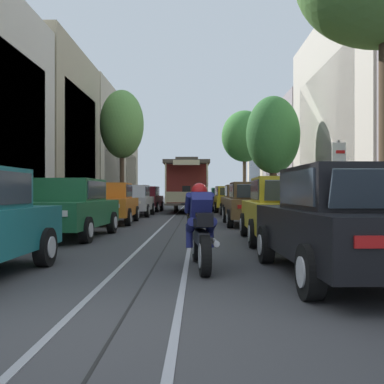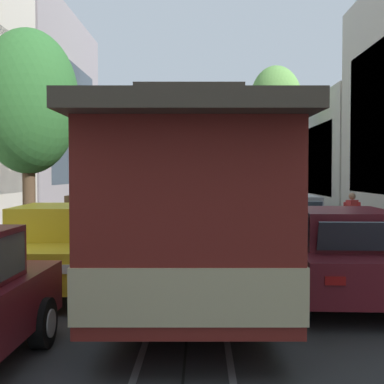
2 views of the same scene
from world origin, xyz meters
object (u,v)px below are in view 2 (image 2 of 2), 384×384
object	(u,v)px
street_sign_post	(112,185)
parked_car_yellow_second_right	(142,201)
parked_car_silver_fourth_left	(288,223)
street_tree_kerb_left_near	(276,102)
street_tree_kerb_right_near	(120,118)
pedestrian_on_left_pavement	(75,201)
pedestrian_on_right_pavement	(352,214)
parked_car_yellow_fifth_right	(57,246)
street_tree_kerb_right_second	(28,103)
parked_car_green_second_left	(254,202)
parked_car_brown_mid_right	(130,208)
cable_car_trolley	(190,205)
parked_car_black_near_right	(151,197)
parked_car_teal_near_left	(242,197)
parked_car_orange_mid_left	(267,210)
parked_car_maroon_fifth_left	(341,254)
parked_car_brown_fourth_right	(97,221)
motorcycle_with_rider	(185,200)

from	to	relation	value
street_sign_post	parked_car_yellow_second_right	bearing A→B (deg)	-163.50
street_sign_post	parked_car_silver_fourth_left	bearing A→B (deg)	120.81
street_tree_kerb_left_near	street_tree_kerb_right_near	world-z (taller)	street_tree_kerb_left_near
street_tree_kerb_right_near	pedestrian_on_left_pavement	distance (m)	7.30
parked_car_silver_fourth_left	pedestrian_on_left_pavement	bearing A→B (deg)	-47.73
street_tree_kerb_left_near	parked_car_yellow_second_right	bearing A→B (deg)	20.59
pedestrian_on_right_pavement	parked_car_yellow_fifth_right	bearing A→B (deg)	42.10
parked_car_yellow_second_right	street_tree_kerb_right_second	bearing A→B (deg)	81.97
parked_car_green_second_left	parked_car_yellow_second_right	distance (m)	5.70
parked_car_yellow_second_right	street_tree_kerb_right_near	world-z (taller)	street_tree_kerb_right_near
parked_car_brown_mid_right	cable_car_trolley	world-z (taller)	cable_car_trolley
parked_car_yellow_fifth_right	cable_car_trolley	distance (m)	2.91
parked_car_black_near_right	parked_car_brown_mid_right	xyz separation A→B (m)	(-0.13, 10.30, 0.00)
parked_car_yellow_second_right	street_tree_kerb_right_near	distance (m)	5.41
parked_car_brown_mid_right	street_sign_post	distance (m)	5.44
parked_car_green_second_left	cable_car_trolley	distance (m)	17.19
parked_car_teal_near_left	parked_car_brown_mid_right	world-z (taller)	same
parked_car_orange_mid_left	parked_car_brown_mid_right	bearing A→B (deg)	-9.59
street_tree_kerb_right_near	pedestrian_on_right_pavement	xyz separation A→B (m)	(-9.33, 12.66, -4.41)
cable_car_trolley	pedestrian_on_left_pavement	xyz separation A→B (m)	(5.51, -14.81, -0.72)
cable_car_trolley	pedestrian_on_left_pavement	size ratio (longest dim) A/B	5.49
parked_car_maroon_fifth_left	parked_car_silver_fourth_left	bearing A→B (deg)	-89.97
parked_car_yellow_second_right	street_sign_post	distance (m)	1.71
parked_car_teal_near_left	street_tree_kerb_right_near	size ratio (longest dim) A/B	0.65
street_tree_kerb_left_near	street_tree_kerb_right_second	size ratio (longest dim) A/B	1.32
parked_car_brown_fourth_right	cable_car_trolley	distance (m)	7.06
parked_car_green_second_left	street_tree_kerb_right_second	xyz separation A→B (m)	(7.36, 11.39, 3.36)
pedestrian_on_right_pavement	parked_car_maroon_fifth_left	bearing A→B (deg)	72.99
parked_car_yellow_fifth_right	street_tree_kerb_left_near	size ratio (longest dim) A/B	0.54
parked_car_black_near_right	pedestrian_on_right_pavement	distance (m)	16.73
parked_car_green_second_left	parked_car_yellow_second_right	size ratio (longest dim) A/B	1.00
parked_car_silver_fourth_left	parked_car_yellow_second_right	xyz separation A→B (m)	(5.50, -12.09, 0.00)
street_sign_post	motorcycle_with_rider	bearing A→B (deg)	-129.07
parked_car_orange_mid_left	parked_car_brown_mid_right	size ratio (longest dim) A/B	1.01
parked_car_teal_near_left	street_sign_post	world-z (taller)	street_sign_post
parked_car_silver_fourth_left	parked_car_brown_fourth_right	size ratio (longest dim) A/B	1.00
parked_car_brown_mid_right	street_tree_kerb_right_second	xyz separation A→B (m)	(1.91, 6.81, 3.36)
street_tree_kerb_right_second	parked_car_maroon_fifth_left	bearing A→B (deg)	143.31
parked_car_green_second_left	parked_car_brown_mid_right	size ratio (longest dim) A/B	1.01
parked_car_yellow_second_right	cable_car_trolley	world-z (taller)	cable_car_trolley
parked_car_green_second_left	motorcycle_with_rider	world-z (taller)	parked_car_green_second_left
motorcycle_with_rider	pedestrian_on_right_pavement	world-z (taller)	pedestrian_on_right_pavement
parked_car_green_second_left	pedestrian_on_left_pavement	distance (m)	8.55
parked_car_orange_mid_left	street_tree_kerb_right_near	size ratio (longest dim) A/B	0.65
parked_car_teal_near_left	cable_car_trolley	world-z (taller)	cable_car_trolley
parked_car_maroon_fifth_left	street_tree_kerb_right_second	xyz separation A→B (m)	(7.24, -5.40, 3.36)
parked_car_brown_mid_right	street_tree_kerb_right_near	distance (m)	9.48
parked_car_brown_fourth_right	street_sign_post	xyz separation A→B (m)	(1.45, -11.10, 0.79)
street_tree_kerb_right_second	parked_car_black_near_right	bearing A→B (deg)	-95.93
parked_car_green_second_left	street_sign_post	bearing A→B (deg)	-4.48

